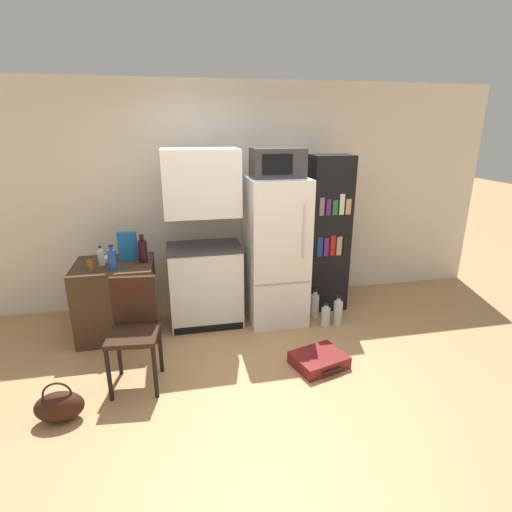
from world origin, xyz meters
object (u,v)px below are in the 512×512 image
Objects in this scene: chair at (134,322)px; bottle_wine_dark at (143,251)px; water_bottle_front at (338,312)px; bottle_blue_soda at (112,259)px; bowl at (108,259)px; suitcase_large_flat at (319,360)px; water_bottle_back at (315,305)px; handbag at (59,406)px; kitchen_hutch at (204,247)px; bottle_clear_short at (101,257)px; side_table at (117,299)px; microwave at (277,163)px; bookshelf at (328,235)px; cereal_box at (128,246)px; bottle_amber_beer at (91,265)px; refrigerator at (276,251)px; water_bottle_middle at (326,316)px.

bottle_wine_dark is at bearing 92.55° from chair.
water_bottle_front is at bearing 21.97° from chair.
bottle_blue_soda reaches higher than chair.
suitcase_large_flat is (1.95, -1.15, -0.75)m from bowl.
water_bottle_back is (2.16, 0.13, -0.76)m from bottle_blue_soda.
handbag is (-0.60, -1.31, -0.79)m from bottle_wine_dark.
kitchen_hutch reaches higher than bottle_clear_short.
chair reaches higher than water_bottle_back.
side_table is 3.01× the size of bottle_blue_soda.
bookshelf is at bearing 13.81° from microwave.
water_bottle_back is (2.04, -0.16, -0.80)m from cereal_box.
bottle_amber_beer is 0.31m from bowl.
chair is (-0.68, -0.98, -0.33)m from kitchen_hutch.
bookshelf is 6.11× the size of cereal_box.
bottle_wine_dark is at bearing -174.79° from bookshelf.
side_table is 1.07m from kitchen_hutch.
bottle_wine_dark is 1.93× the size of bowl.
cereal_box is 0.89× the size of water_bottle_front.
refrigerator is 1.30m from suitcase_large_flat.
bottle_blue_soda reaches higher than bottle_clear_short.
bottle_amber_beer is (-0.18, -0.17, 0.45)m from side_table.
bottle_wine_dark is at bearing -19.44° from bowl.
bottle_wine_dark is 2.24m from water_bottle_front.
water_bottle_back is (2.48, 1.26, 0.02)m from handbag.
bookshelf is at bearing 4.43° from bottle_clear_short.
cereal_box reaches higher than chair.
kitchen_hutch is 0.95m from bottle_blue_soda.
suitcase_large_flat is at bearing -28.83° from side_table.
chair is 2.15m from water_bottle_back.
handbag is at bearing -153.10° from water_bottle_back.
water_bottle_middle is at bearing -7.32° from bottle_clear_short.
bottle_clear_short is 1.52m from handbag.
chair is (0.32, -1.02, -0.25)m from bowl.
side_table is 0.49m from bottle_clear_short.
microwave reaches higher than suitcase_large_flat.
side_table is 2.64× the size of cereal_box.
bottle_clear_short is 0.71× the size of water_bottle_middle.
refrigerator is at bearing 0.31° from side_table.
microwave is at bearing -3.17° from cereal_box.
bottle_clear_short is at bearing -179.05° from refrigerator.
bottle_blue_soda is 0.22m from bottle_clear_short.
water_bottle_back is at bearing 29.16° from chair.
bowl is (0.04, 0.13, -0.06)m from bottle_clear_short.
water_bottle_middle is at bearing 48.26° from suitcase_large_flat.
bottle_wine_dark reaches higher than suitcase_large_flat.
kitchen_hutch is 6.41× the size of cereal_box.
water_bottle_middle is (0.50, -0.33, -1.65)m from microwave.
water_bottle_front is (2.39, -0.28, -0.25)m from side_table.
handbag is at bearing -158.24° from water_bottle_middle.
bottle_wine_dark reaches higher than water_bottle_front.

